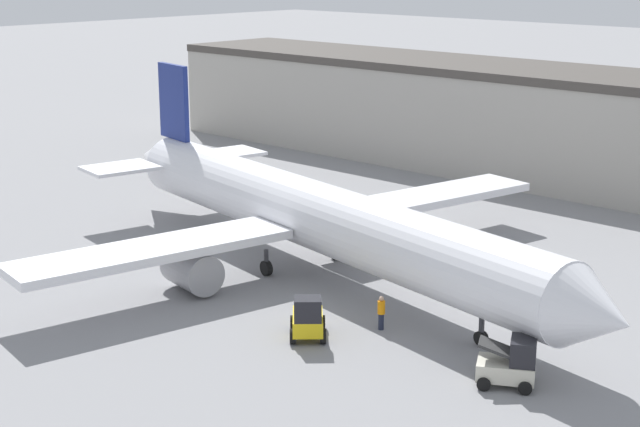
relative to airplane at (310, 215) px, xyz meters
name	(u,v)px	position (x,y,z in m)	size (l,w,h in m)	color
ground_plane	(320,275)	(0.93, -0.17, -3.45)	(400.00, 400.00, 0.00)	gray
terminal_building	(488,117)	(-8.87, 31.66, 1.13)	(67.73, 11.78, 9.15)	#ADA89E
airplane	(310,215)	(0.00, 0.00, 0.00)	(44.13, 35.68, 10.85)	white
ground_crew_worker	(381,312)	(9.09, -4.34, -2.51)	(0.39, 0.39, 1.77)	#1E2338
baggage_tug	(308,319)	(7.22, -7.72, -2.43)	(3.06, 3.07, 2.28)	yellow
belt_loader_truck	(511,363)	(17.44, -5.49, -2.44)	(3.03, 2.88, 2.21)	beige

